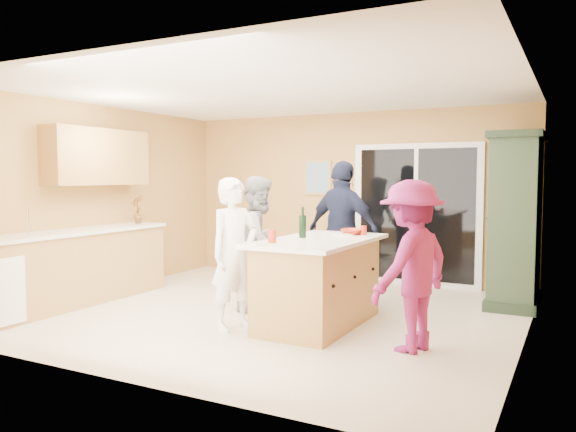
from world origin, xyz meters
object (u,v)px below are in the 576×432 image
at_px(green_hutch, 516,222).
at_px(woman_grey, 260,242).
at_px(woman_navy, 343,232).
at_px(kitchen_island, 319,285).
at_px(woman_magenta, 412,266).
at_px(woman_white, 234,254).

distance_m(green_hutch, woman_grey, 3.19).
bearing_deg(woman_grey, woman_navy, -56.65).
distance_m(kitchen_island, woman_magenta, 1.25).
height_order(kitchen_island, woman_grey, woman_grey).
bearing_deg(woman_navy, woman_grey, 58.48).
bearing_deg(woman_navy, kitchen_island, 113.98).
bearing_deg(green_hutch, woman_navy, -157.04).
distance_m(kitchen_island, woman_white, 0.98).
bearing_deg(kitchen_island, woman_magenta, -19.59).
xyz_separation_m(green_hutch, woman_white, (-2.51, -2.54, -0.25)).
bearing_deg(woman_navy, woman_white, 87.36).
bearing_deg(woman_grey, woman_magenta, -121.44).
relative_size(kitchen_island, woman_grey, 1.11).
xyz_separation_m(green_hutch, woman_magenta, (-0.66, -2.40, -0.25)).
xyz_separation_m(green_hutch, woman_grey, (-2.76, -1.58, -0.24)).
relative_size(woman_grey, woman_magenta, 1.02).
bearing_deg(woman_grey, woman_white, -175.62).
xyz_separation_m(kitchen_island, green_hutch, (1.79, 1.99, 0.60)).
height_order(kitchen_island, green_hutch, green_hutch).
bearing_deg(kitchen_island, woman_white, -142.14).
bearing_deg(woman_white, green_hutch, -24.55).
xyz_separation_m(kitchen_island, woman_grey, (-0.97, 0.41, 0.37)).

